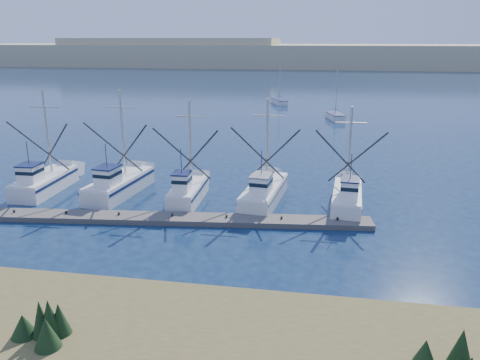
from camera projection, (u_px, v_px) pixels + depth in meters
name	position (u px, v px, depth m)	size (l,w,h in m)	color
ground	(282.00, 272.00, 26.86)	(500.00, 500.00, 0.00)	#0D1C3B
shore_bank	(60.00, 358.00, 18.48)	(40.00, 10.00, 1.60)	#4C422D
floating_dock	(172.00, 219.00, 34.35)	(29.02, 1.93, 0.39)	#57534E
dune_ridge	(319.00, 56.00, 223.48)	(360.00, 60.00, 10.00)	tan
trawler_fleet	(184.00, 189.00, 38.79)	(28.66, 8.45, 8.77)	silver
sailboat_near	(335.00, 116.00, 77.56)	(3.18, 5.55, 8.10)	silver
sailboat_far	(279.00, 102.00, 95.55)	(3.96, 6.30, 8.10)	silver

